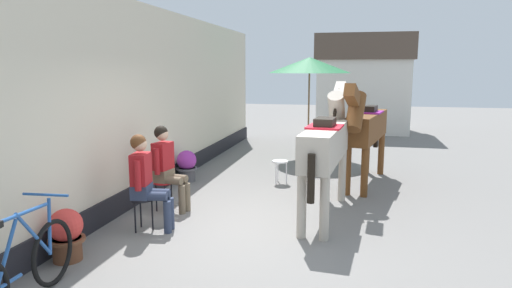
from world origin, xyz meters
TOP-DOWN VIEW (x-y plane):
  - ground_plane at (0.00, 3.00)m, footprint 40.00×40.00m
  - pub_facade_wall at (-2.55, 1.50)m, footprint 0.34×14.00m
  - distant_cottage at (1.40, 11.11)m, footprint 3.40×2.60m
  - seated_visitor_near at (-1.65, -0.33)m, footprint 0.61×0.49m
  - seated_visitor_far at (-1.75, 0.60)m, footprint 0.61×0.49m
  - saddled_horse_near at (0.78, 0.94)m, footprint 0.63×3.00m
  - saddled_horse_far at (1.41, 2.97)m, footprint 0.87×2.97m
  - flower_planter_nearest at (-2.13, -1.49)m, footprint 0.43×0.43m
  - flower_planter_farthest at (-2.15, 2.49)m, footprint 0.43×0.43m
  - leaning_bicycle at (-1.84, -2.57)m, footprint 0.50×1.76m
  - cafe_parasol at (-0.01, 5.68)m, footprint 2.10×2.10m
  - spare_stool_white at (-0.25, 2.76)m, footprint 0.32×0.32m

SIDE VIEW (x-z plane):
  - ground_plane at x=0.00m, z-range 0.00..0.00m
  - flower_planter_nearest at x=-2.13m, z-range 0.01..0.65m
  - flower_planter_farthest at x=-2.15m, z-range 0.01..0.65m
  - leaning_bicycle at x=-1.84m, z-range -0.11..0.91m
  - spare_stool_white at x=-0.25m, z-range 0.17..0.63m
  - seated_visitor_near at x=-1.65m, z-range 0.08..1.47m
  - seated_visitor_far at x=-1.75m, z-range 0.08..1.47m
  - saddled_horse_near at x=0.78m, z-range 0.13..2.19m
  - saddled_horse_far at x=1.41m, z-range 0.13..2.19m
  - pub_facade_wall at x=-2.55m, z-range -0.16..3.24m
  - distant_cottage at x=1.40m, z-range 0.05..3.55m
  - cafe_parasol at x=-0.01m, z-range 1.07..3.65m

